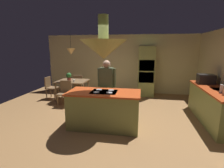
{
  "coord_description": "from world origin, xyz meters",
  "views": [
    {
      "loc": [
        0.9,
        -4.25,
        1.99
      ],
      "look_at": [
        0.1,
        0.4,
        1.0
      ],
      "focal_mm": 27.7,
      "sensor_mm": 36.0,
      "label": 1
    }
  ],
  "objects": [
    {
      "name": "chair_facing_island",
      "position": [
        -1.7,
        1.21,
        0.5
      ],
      "size": [
        0.4,
        0.4,
        0.87
      ],
      "color": "brown",
      "rests_on": "ground"
    },
    {
      "name": "chair_at_corner",
      "position": [
        -2.63,
        1.9,
        0.5
      ],
      "size": [
        0.4,
        0.4,
        0.87
      ],
      "rotation": [
        0.0,
        0.0,
        1.57
      ],
      "color": "brown",
      "rests_on": "ground"
    },
    {
      "name": "ground",
      "position": [
        0.0,
        0.0,
        0.0
      ],
      "size": [
        8.16,
        8.16,
        0.0
      ],
      "primitive_type": "plane",
      "color": "#9E7042"
    },
    {
      "name": "pendant_light_over_table",
      "position": [
        -1.7,
        1.9,
        1.86
      ],
      "size": [
        0.32,
        0.32,
        0.82
      ],
      "color": "#E0B266"
    },
    {
      "name": "canister_sugar",
      "position": [
        2.84,
        0.18,
        1.02
      ],
      "size": [
        0.11,
        0.11,
        0.2
      ],
      "primitive_type": "cylinder",
      "color": "silver",
      "rests_on": "counter_run_right"
    },
    {
      "name": "cup_on_table",
      "position": [
        -1.54,
        1.67,
        0.81
      ],
      "size": [
        0.07,
        0.07,
        0.09
      ],
      "primitive_type": "cylinder",
      "color": "white",
      "rests_on": "dining_table"
    },
    {
      "name": "kitchen_island",
      "position": [
        0.0,
        -0.2,
        0.47
      ],
      "size": [
        1.8,
        0.89,
        0.95
      ],
      "color": "#8C934C",
      "rests_on": "ground"
    },
    {
      "name": "wall_back",
      "position": [
        0.0,
        3.45,
        1.27
      ],
      "size": [
        6.8,
        0.1,
        2.55
      ],
      "primitive_type": "cube",
      "color": "beige",
      "rests_on": "ground"
    },
    {
      "name": "person_at_island",
      "position": [
        -0.07,
        0.51,
        0.95
      ],
      "size": [
        0.53,
        0.22,
        1.65
      ],
      "color": "tan",
      "rests_on": "ground"
    },
    {
      "name": "oven_tower",
      "position": [
        1.1,
        3.04,
        1.03
      ],
      "size": [
        0.66,
        0.62,
        2.06
      ],
      "color": "#8C934C",
      "rests_on": "ground"
    },
    {
      "name": "counter_run_right",
      "position": [
        2.84,
        0.6,
        0.47
      ],
      "size": [
        0.73,
        2.42,
        0.93
      ],
      "color": "#8C934C",
      "rests_on": "ground"
    },
    {
      "name": "microwave_on_counter",
      "position": [
        2.84,
        1.31,
        1.07
      ],
      "size": [
        0.46,
        0.36,
        0.28
      ],
      "primitive_type": "cube",
      "color": "#232326",
      "rests_on": "counter_run_right"
    },
    {
      "name": "chair_by_back_wall",
      "position": [
        -1.7,
        2.59,
        0.5
      ],
      "size": [
        0.4,
        0.4,
        0.87
      ],
      "rotation": [
        0.0,
        0.0,
        3.14
      ],
      "color": "brown",
      "rests_on": "ground"
    },
    {
      "name": "potted_plant_on_table",
      "position": [
        -1.83,
        1.9,
        0.93
      ],
      "size": [
        0.2,
        0.2,
        0.3
      ],
      "color": "#99382D",
      "rests_on": "dining_table"
    },
    {
      "name": "range_hood",
      "position": [
        0.0,
        -0.2,
        1.98
      ],
      "size": [
        1.1,
        1.1,
        1.0
      ],
      "color": "#8C934C"
    },
    {
      "name": "dining_table",
      "position": [
        -1.7,
        1.9,
        0.66
      ],
      "size": [
        1.11,
        0.93,
        0.76
      ],
      "color": "brown",
      "rests_on": "ground"
    }
  ]
}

